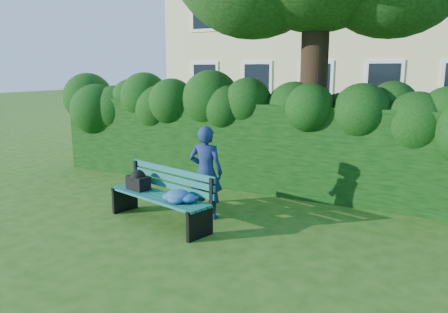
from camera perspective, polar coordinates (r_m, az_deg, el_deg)
The scene contains 4 objects.
ground at distance 7.50m, azimuth -2.20°, elevation -7.93°, with size 80.00×80.00×0.00m, color #265211.
hedge at distance 9.18m, azimuth 4.76°, elevation 1.42°, with size 10.00×1.00×1.80m.
park_bench at distance 7.15m, azimuth -8.08°, elevation -4.82°, with size 2.06×1.02×0.89m.
man_reading at distance 7.28m, azimuth -2.38°, elevation -2.09°, with size 0.57×0.38×1.57m, color navy.
Camera 1 is at (3.62, -6.09, 2.47)m, focal length 35.00 mm.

